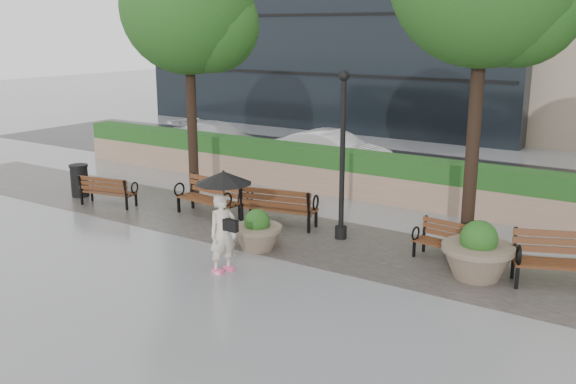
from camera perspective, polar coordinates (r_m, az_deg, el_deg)
The scene contains 17 objects.
ground at distance 12.66m, azimuth -4.34°, elevation -7.88°, with size 100.00×100.00×0.00m, color gray.
cobble_strip at distance 14.98m, azimuth 2.72°, elevation -4.25°, with size 28.00×3.20×0.01m, color #383330.
hedge_wall at distance 18.23m, azimuth 9.21°, elevation 1.11°, with size 24.00×0.80×1.35m.
asphalt_street at distance 22.00m, azimuth 13.47°, elevation 1.40°, with size 40.00×7.00×0.00m, color black.
bench_0 at distance 18.43m, azimuth -15.66°, elevation -0.43°, with size 1.66×0.93×0.84m.
bench_1 at distance 16.87m, azimuth -7.06°, elevation -1.20°, with size 1.89×0.88×0.98m.
bench_2 at distance 15.88m, azimuth -0.84°, elevation -2.04°, with size 1.98×1.11×1.01m.
bench_3 at distance 13.93m, azimuth 14.20°, elevation -5.12°, with size 1.59×0.78×0.82m.
bench_4 at distance 13.31m, azimuth 23.45°, elevation -6.53°, with size 2.06×1.45×1.03m.
planter_left at distance 14.24m, azimuth -2.75°, elevation -3.73°, with size 1.11×1.11×0.93m.
planter_right at distance 13.13m, azimuth 16.50°, elevation -5.47°, with size 1.41×1.41×1.18m.
trash_bin at distance 19.65m, azimuth -18.04°, elevation 0.90°, with size 0.54×0.54×0.90m, color black.
lamppost at distance 14.66m, azimuth 4.84°, elevation 2.19°, with size 0.28×0.28×3.89m.
tree_0 at distance 18.31m, azimuth -8.36°, elevation 15.57°, with size 3.73×3.69×7.20m.
car_left at distance 25.15m, azimuth -6.17°, elevation 4.75°, with size 1.75×4.30×1.25m, color silver.
car_right at distance 22.15m, azimuth 3.95°, elevation 3.65°, with size 1.45×4.15×1.37m, color silver.
pedestrian at distance 12.74m, azimuth -5.77°, elevation -1.76°, with size 1.13×1.13×2.07m.
Camera 1 is at (7.24, -9.22, 4.78)m, focal length 40.00 mm.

